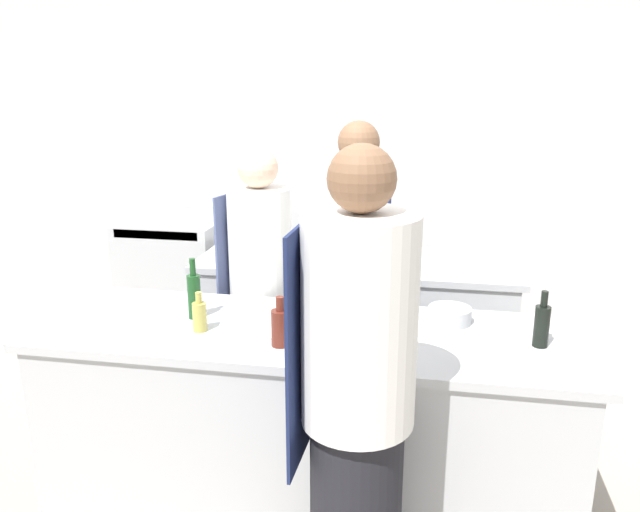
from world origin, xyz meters
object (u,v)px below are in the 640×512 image
at_px(stockpot, 381,240).
at_px(bottle_olive_oil, 542,325).
at_px(bottle_wine, 194,295).
at_px(bowl_mixing_large, 450,315).
at_px(chef_at_stove, 357,280).
at_px(oven_range, 180,281).
at_px(bowl_prep_small, 382,324).
at_px(bottle_vinegar, 280,326).
at_px(chef_at_prep_near, 357,402).
at_px(bottle_cooking_oil, 200,316).
at_px(chef_at_pass_far, 261,295).

bearing_deg(stockpot, bottle_olive_oil, -59.74).
bearing_deg(bottle_wine, bowl_mixing_large, 7.45).
bearing_deg(bottle_wine, stockpot, 59.44).
bearing_deg(chef_at_stove, bottle_olive_oil, 48.13).
bearing_deg(bowl_mixing_large, oven_range, 142.90).
bearing_deg(bowl_prep_small, bottle_vinegar, -150.88).
xyz_separation_m(chef_at_prep_near, bottle_olive_oil, (0.71, 0.62, 0.09)).
distance_m(chef_at_stove, bottle_cooking_oil, 1.02).
relative_size(chef_at_stove, bowl_mixing_large, 8.89).
relative_size(chef_at_pass_far, bottle_cooking_oil, 8.96).
distance_m(oven_range, bowl_prep_small, 2.40).
distance_m(bowl_mixing_large, bowl_prep_small, 0.34).
bearing_deg(bottle_olive_oil, bowl_prep_small, 176.29).
bearing_deg(chef_at_stove, bottle_wine, -48.62).
height_order(chef_at_stove, stockpot, chef_at_stove).
bearing_deg(bottle_wine, oven_range, 115.48).
bearing_deg(bottle_vinegar, stockpot, 79.19).
height_order(chef_at_pass_far, bottle_wine, chef_at_pass_far).
bearing_deg(chef_at_prep_near, chef_at_stove, 9.21).
relative_size(oven_range, bowl_prep_small, 4.14).
bearing_deg(stockpot, chef_at_pass_far, -128.15).
xyz_separation_m(chef_at_prep_near, chef_at_pass_far, (-0.69, 1.22, -0.07)).
bearing_deg(bottle_vinegar, bowl_mixing_large, 28.93).
xyz_separation_m(chef_at_stove, bottle_olive_oil, (0.87, -0.72, 0.09)).
xyz_separation_m(chef_at_stove, bottle_vinegar, (-0.22, -0.90, 0.07)).
distance_m(oven_range, chef_at_stove, 1.83).
xyz_separation_m(bottle_vinegar, stockpot, (0.30, 1.55, 0.00)).
relative_size(bottle_cooking_oil, bowl_mixing_large, 0.92).
height_order(chef_at_stove, bottle_wine, chef_at_stove).
bearing_deg(bottle_cooking_oil, bowl_prep_small, 9.80).
height_order(bottle_vinegar, bowl_mixing_large, bottle_vinegar).
bearing_deg(bowl_mixing_large, bottle_olive_oil, -29.12).
distance_m(oven_range, stockpot, 1.67).
bearing_deg(bottle_olive_oil, bottle_vinegar, -170.28).
relative_size(chef_at_stove, stockpot, 7.95).
xyz_separation_m(bottle_olive_oil, stockpot, (-0.79, 1.36, -0.01)).
relative_size(chef_at_stove, bowl_prep_small, 7.45).
height_order(chef_at_prep_near, bottle_olive_oil, chef_at_prep_near).
distance_m(bottle_cooking_oil, stockpot, 1.61).
relative_size(chef_at_stove, bottle_vinegar, 8.13).
height_order(chef_at_pass_far, stockpot, chef_at_pass_far).
distance_m(bottle_wine, stockpot, 1.52).
relative_size(chef_at_stove, bottle_wine, 6.07).
distance_m(oven_range, bottle_cooking_oil, 2.06).
relative_size(oven_range, chef_at_stove, 0.56).
bearing_deg(chef_at_stove, chef_at_pass_far, -79.07).
distance_m(chef_at_stove, chef_at_pass_far, 0.55).
xyz_separation_m(bottle_vinegar, bowl_prep_small, (0.41, 0.23, -0.05)).
distance_m(bowl_prep_small, stockpot, 1.32).
relative_size(bottle_vinegar, bottle_wine, 0.75).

